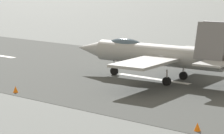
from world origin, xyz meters
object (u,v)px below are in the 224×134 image
Objects in this scene: marker_cone_near at (197,127)px; fighter_jet at (158,54)px; marker_cone_mid at (16,89)px; crew_person at (131,50)px.

fighter_jet is at bearing -45.94° from marker_cone_near.
fighter_jet is at bearing -116.31° from marker_cone_mid.
fighter_jet reaches higher than marker_cone_mid.
fighter_jet is 13.38m from marker_cone_mid.
marker_cone_mid is at bearing 0.00° from marker_cone_near.
marker_cone_near is at bearing 180.00° from marker_cone_mid.
fighter_jet is at bearing 137.47° from crew_person.
marker_cone_mid is at bearing 63.69° from fighter_jet.
crew_person is 30.90m from marker_cone_near.
marker_cone_mid is (5.85, 11.83, -2.17)m from fighter_jet.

